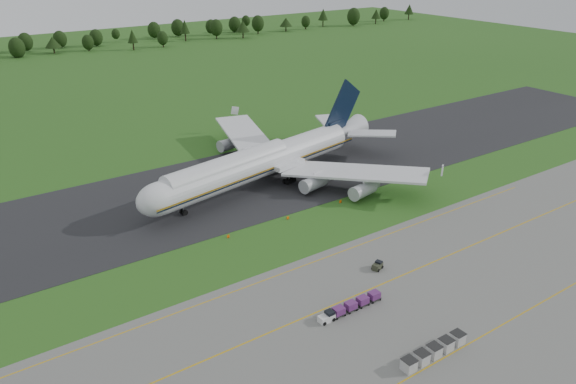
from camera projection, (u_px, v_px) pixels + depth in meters
ground at (273, 242)px, 105.35m from camera, size 600.00×600.00×0.00m
apron at (404, 339)px, 79.79m from camera, size 300.00×52.00×0.06m
taxiway at (205, 192)px, 126.38m from camera, size 300.00×40.00×0.08m
apron_markings at (371, 314)px, 85.05m from camera, size 300.00×30.20×0.01m
tree_line at (17, 46)px, 268.15m from camera, size 526.50×21.66×11.85m
aircraft at (263, 161)px, 128.83m from camera, size 70.61×67.23×19.76m
baggage_train at (349, 307)px, 85.42m from camera, size 11.70×1.50×1.44m
utility_cart at (377, 266)px, 96.50m from camera, size 2.25×1.76×1.09m
uld_row at (434, 351)px, 76.03m from camera, size 11.35×1.75×1.73m
edge_markers at (288, 218)px, 114.11m from camera, size 28.17×0.30×0.60m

